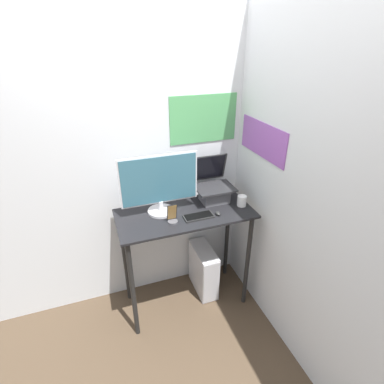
# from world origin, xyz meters

# --- Properties ---
(ground_plane) EXTENTS (12.00, 12.00, 0.00)m
(ground_plane) POSITION_xyz_m (0.00, 0.00, 0.00)
(ground_plane) COLOR #473828
(wall_back) EXTENTS (6.00, 0.06, 2.60)m
(wall_back) POSITION_xyz_m (0.00, 0.60, 1.30)
(wall_back) COLOR silver
(wall_back) RESTS_ON ground_plane
(wall_side_right) EXTENTS (0.06, 6.00, 2.60)m
(wall_side_right) POSITION_xyz_m (0.64, 0.00, 1.30)
(wall_side_right) COLOR silver
(wall_side_right) RESTS_ON ground_plane
(desk) EXTENTS (1.12, 0.52, 0.98)m
(desk) POSITION_xyz_m (0.00, 0.26, 0.80)
(desk) COLOR black
(desk) RESTS_ON ground_plane
(laptop) EXTENTS (0.33, 0.31, 0.38)m
(laptop) POSITION_xyz_m (0.30, 0.38, 1.08)
(laptop) COLOR #4C4C51
(laptop) RESTS_ON desk
(monitor) EXTENTS (0.62, 0.22, 0.49)m
(monitor) POSITION_xyz_m (-0.18, 0.34, 1.22)
(monitor) COLOR silver
(monitor) RESTS_ON desk
(keyboard) EXTENTS (0.24, 0.11, 0.02)m
(keyboard) POSITION_xyz_m (0.08, 0.16, 0.99)
(keyboard) COLOR black
(keyboard) RESTS_ON desk
(mouse) EXTENTS (0.04, 0.06, 0.03)m
(mouse) POSITION_xyz_m (0.24, 0.14, 0.99)
(mouse) COLOR #262626
(mouse) RESTS_ON desk
(cell_phone) EXTENTS (0.08, 0.08, 0.16)m
(cell_phone) POSITION_xyz_m (-0.14, 0.16, 1.03)
(cell_phone) COLOR #4C4C51
(cell_phone) RESTS_ON desk
(computer_tower) EXTENTS (0.17, 0.40, 0.48)m
(computer_tower) POSITION_xyz_m (0.21, 0.34, 0.24)
(computer_tower) COLOR silver
(computer_tower) RESTS_ON ground_plane
(mug) EXTENTS (0.08, 0.08, 0.09)m
(mug) POSITION_xyz_m (0.49, 0.21, 1.02)
(mug) COLOR white
(mug) RESTS_ON desk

